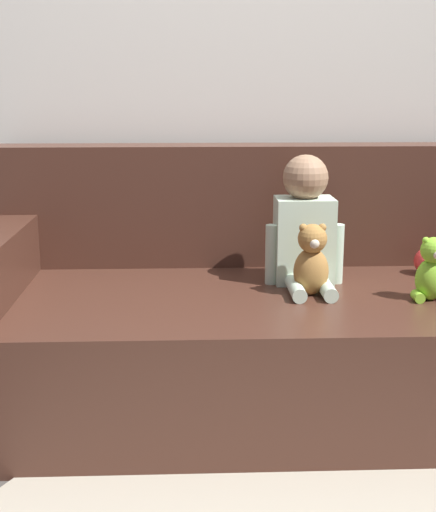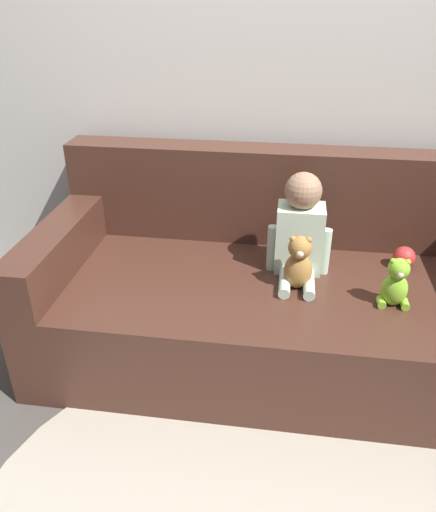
# 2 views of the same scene
# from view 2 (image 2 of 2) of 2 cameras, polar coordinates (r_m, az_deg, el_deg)

# --- Properties ---
(ground_plane) EXTENTS (12.00, 12.00, 0.00)m
(ground_plane) POSITION_cam_2_polar(r_m,az_deg,el_deg) (2.38, 5.16, -10.85)
(ground_plane) COLOR #4C4742
(wall_back) EXTENTS (8.00, 0.05, 2.60)m
(wall_back) POSITION_cam_2_polar(r_m,az_deg,el_deg) (2.41, 7.57, 23.43)
(wall_back) COLOR silver
(wall_back) RESTS_ON ground_plane
(couch) EXTENTS (1.96, 0.95, 0.86)m
(couch) POSITION_cam_2_polar(r_m,az_deg,el_deg) (2.26, 5.59, -4.10)
(couch) COLOR #47281E
(couch) RESTS_ON ground_plane
(person_baby) EXTENTS (0.27, 0.34, 0.44)m
(person_baby) POSITION_cam_2_polar(r_m,az_deg,el_deg) (2.13, 9.36, 3.01)
(person_baby) COLOR silver
(person_baby) RESTS_ON couch
(teddy_bear_brown) EXTENTS (0.14, 0.11, 0.24)m
(teddy_bear_brown) POSITION_cam_2_polar(r_m,az_deg,el_deg) (2.03, 9.19, -0.93)
(teddy_bear_brown) COLOR #AD7A3D
(teddy_bear_brown) RESTS_ON couch
(plush_toy_side) EXTENTS (0.12, 0.09, 0.21)m
(plush_toy_side) POSITION_cam_2_polar(r_m,az_deg,el_deg) (2.02, 19.65, -3.00)
(plush_toy_side) COLOR #8CD133
(plush_toy_side) RESTS_ON couch
(toy_ball) EXTENTS (0.10, 0.10, 0.10)m
(toy_ball) POSITION_cam_2_polar(r_m,az_deg,el_deg) (2.33, 20.48, -0.14)
(toy_ball) COLOR red
(toy_ball) RESTS_ON couch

